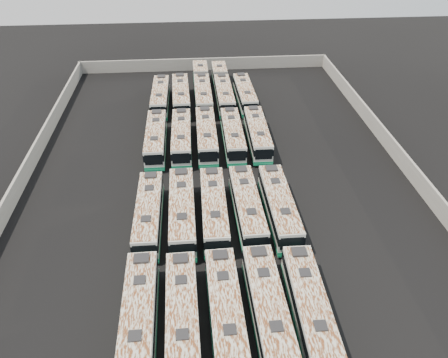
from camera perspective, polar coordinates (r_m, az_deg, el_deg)
ground at (r=50.82m, az=-0.67°, el=-0.27°), size 140.00×140.00×0.00m
perimeter_wall at (r=50.20m, az=-0.68°, el=0.77°), size 45.20×73.20×2.20m
bus_front_far_left at (r=35.06m, az=-10.99°, el=-17.47°), size 2.60×11.71×3.29m
bus_front_left at (r=34.71m, az=-5.44°, el=-17.58°), size 2.63×11.54×3.24m
bus_front_center at (r=34.81m, az=0.25°, el=-17.13°), size 2.63×11.58×3.25m
bus_front_right at (r=35.12m, az=5.83°, el=-16.68°), size 2.71×11.76×3.30m
bus_front_far_right at (r=35.63m, az=11.19°, el=-16.41°), size 2.67×11.61×3.26m
bus_midfront_far_left at (r=44.03m, az=-9.78°, el=-4.48°), size 2.46×11.34×3.19m
bus_midfront_left at (r=43.79m, az=-5.48°, el=-4.21°), size 2.57×11.81×3.32m
bus_midfront_center at (r=43.89m, az=-1.31°, el=-4.00°), size 2.57×11.55×3.24m
bus_midfront_right at (r=44.26m, az=3.03°, el=-3.66°), size 2.68×11.56×3.24m
bus_midfront_far_right at (r=44.57m, az=7.22°, el=-3.59°), size 2.56×11.65×3.28m
bus_midback_far_left at (r=56.75m, az=-8.88°, el=5.26°), size 2.45×11.47×3.23m
bus_midback_left at (r=56.64m, az=-5.56°, el=5.47°), size 2.54×11.50×3.23m
bus_midback_center at (r=56.76m, az=-2.30°, el=5.72°), size 2.52×11.67×3.29m
bus_midback_right at (r=56.86m, az=1.15°, el=5.73°), size 2.45×11.31×3.18m
bus_midback_far_right at (r=57.34m, az=4.40°, el=5.91°), size 2.58×11.43×3.21m
bus_back_far_left at (r=68.47m, az=-8.30°, el=10.57°), size 2.56×11.36×3.19m
bus_back_left at (r=68.32m, az=-5.63°, el=10.77°), size 2.75×11.76×3.30m
bus_back_center at (r=71.03m, az=-2.87°, el=11.82°), size 2.51×18.00×3.26m
bus_back_right at (r=71.11m, az=-0.19°, el=11.85°), size 2.49×17.47×3.16m
bus_back_far_right at (r=68.77m, az=2.74°, el=10.99°), size 2.60×11.28×3.17m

